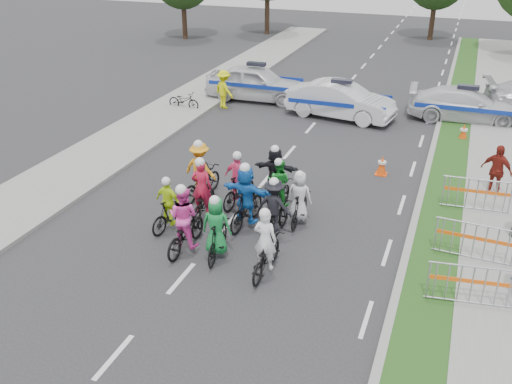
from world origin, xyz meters
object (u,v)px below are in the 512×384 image
(rider_10, at_px, (201,176))
(barrier_2, at_px, (476,196))
(rider_9, at_px, (239,185))
(barrier_1, at_px, (474,243))
(spectator_2, at_px, (496,171))
(rider_0, at_px, (266,252))
(rider_4, at_px, (274,213))
(police_car_1, at_px, (341,100))
(rider_8, at_px, (279,190))
(rider_2, at_px, (185,226))
(parked_bike, at_px, (184,101))
(police_car_0, at_px, (256,83))
(barrier_0, at_px, (471,287))
(marshal_hiviz, at_px, (224,89))
(cone_1, at_px, (463,132))
(rider_11, at_px, (275,176))
(rider_3, at_px, (170,209))
(rider_1, at_px, (217,233))
(rider_6, at_px, (203,198))
(police_car_2, at_px, (466,105))
(rider_5, at_px, (246,200))
(cone_0, at_px, (382,165))
(rider_7, at_px, (299,203))

(rider_10, bearing_deg, barrier_2, -156.87)
(rider_9, relative_size, barrier_1, 0.92)
(spectator_2, bearing_deg, barrier_1, -72.05)
(spectator_2, bearing_deg, rider_0, -103.80)
(rider_4, relative_size, rider_10, 0.90)
(rider_0, relative_size, police_car_1, 0.39)
(rider_8, bearing_deg, rider_4, 106.34)
(rider_2, relative_size, parked_bike, 1.26)
(police_car_0, bearing_deg, barrier_0, -145.52)
(barrier_2, bearing_deg, parked_bike, 154.10)
(marshal_hiviz, height_order, cone_1, marshal_hiviz)
(rider_11, height_order, barrier_1, rider_11)
(rider_3, height_order, barrier_1, rider_3)
(cone_1, bearing_deg, police_car_0, 165.69)
(rider_1, relative_size, rider_4, 1.00)
(rider_0, bearing_deg, rider_6, -37.29)
(rider_8, height_order, rider_10, rider_10)
(rider_3, xyz_separation_m, police_car_2, (7.48, 13.23, 0.06))
(rider_9, xyz_separation_m, cone_1, (6.28, 8.47, -0.37))
(rider_5, xyz_separation_m, cone_0, (3.07, 5.08, -0.50))
(barrier_0, bearing_deg, rider_10, 159.42)
(rider_4, bearing_deg, parked_bike, -46.15)
(rider_7, height_order, spectator_2, spectator_2)
(rider_5, xyz_separation_m, rider_6, (-1.39, 0.05, -0.19))
(barrier_1, bearing_deg, rider_7, 174.67)
(rider_1, xyz_separation_m, rider_3, (-1.86, 0.89, -0.06))
(rider_6, height_order, police_car_1, rider_6)
(marshal_hiviz, xyz_separation_m, barrier_1, (11.27, -10.06, -0.33))
(parked_bike, bearing_deg, rider_4, -138.21)
(rider_9, relative_size, police_car_2, 0.38)
(rider_3, height_order, rider_8, rider_8)
(rider_7, bearing_deg, police_car_0, -64.68)
(rider_3, height_order, cone_0, rider_3)
(rider_5, distance_m, rider_6, 1.41)
(marshal_hiviz, bearing_deg, rider_10, 138.82)
(rider_10, height_order, barrier_2, rider_10)
(rider_6, bearing_deg, rider_5, 171.42)
(rider_5, relative_size, cone_1, 2.87)
(rider_10, bearing_deg, rider_5, 158.12)
(rider_3, height_order, police_car_1, rider_3)
(rider_1, height_order, rider_5, rider_5)
(police_car_2, bearing_deg, marshal_hiviz, 96.94)
(rider_10, bearing_deg, rider_7, -179.53)
(rider_6, distance_m, police_car_0, 12.36)
(rider_7, xyz_separation_m, barrier_0, (4.78, -2.50, -0.11))
(rider_6, height_order, cone_1, rider_6)
(rider_2, distance_m, police_car_0, 14.21)
(rider_9, bearing_deg, cone_1, -115.43)
(rider_9, bearing_deg, rider_10, 5.63)
(rider_7, xyz_separation_m, rider_11, (-1.19, 1.35, 0.10))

